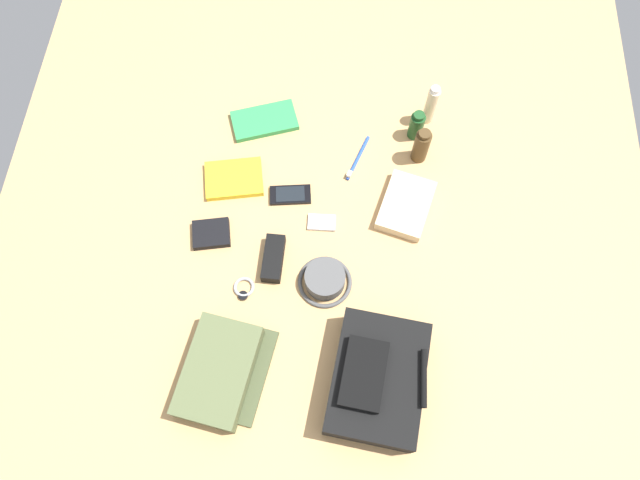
{
  "coord_description": "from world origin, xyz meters",
  "views": [
    {
      "loc": [
        0.65,
        0.05,
        1.6
      ],
      "look_at": [
        0.0,
        0.0,
        0.04
      ],
      "focal_mm": 32.32,
      "sensor_mm": 36.0,
      "label": 1
    }
  ],
  "objects_px": {
    "bucket_hat": "(325,280)",
    "wristwatch": "(244,288)",
    "lotion_bottle": "(431,105)",
    "wallet": "(211,234)",
    "cologne_bottle": "(421,146)",
    "travel_guidebook": "(234,179)",
    "backpack": "(377,379)",
    "sunglasses_case": "(273,258)",
    "shampoo_bottle": "(416,125)",
    "folded_towel": "(406,205)",
    "media_player": "(322,222)",
    "toothbrush": "(357,160)",
    "toiletry_pouch": "(220,372)",
    "cell_phone": "(290,195)",
    "paperback_novel": "(265,121)"
  },
  "relations": [
    {
      "from": "travel_guidebook",
      "to": "cologne_bottle",
      "type": "bearing_deg",
      "value": 102.43
    },
    {
      "from": "lotion_bottle",
      "to": "paperback_novel",
      "type": "distance_m",
      "value": 0.54
    },
    {
      "from": "media_player",
      "to": "wristwatch",
      "type": "bearing_deg",
      "value": -43.06
    },
    {
      "from": "backpack",
      "to": "lotion_bottle",
      "type": "xyz_separation_m",
      "value": [
        -0.87,
        0.14,
        0.02
      ]
    },
    {
      "from": "paperback_novel",
      "to": "travel_guidebook",
      "type": "relative_size",
      "value": 1.18
    },
    {
      "from": "wallet",
      "to": "cologne_bottle",
      "type": "bearing_deg",
      "value": 106.55
    },
    {
      "from": "toothbrush",
      "to": "toiletry_pouch",
      "type": "bearing_deg",
      "value": -25.79
    },
    {
      "from": "media_player",
      "to": "sunglasses_case",
      "type": "relative_size",
      "value": 0.6
    },
    {
      "from": "wallet",
      "to": "sunglasses_case",
      "type": "distance_m",
      "value": 0.21
    },
    {
      "from": "shampoo_bottle",
      "to": "sunglasses_case",
      "type": "distance_m",
      "value": 0.63
    },
    {
      "from": "cologne_bottle",
      "to": "toothbrush",
      "type": "bearing_deg",
      "value": -81.16
    },
    {
      "from": "paperback_novel",
      "to": "cell_phone",
      "type": "distance_m",
      "value": 0.29
    },
    {
      "from": "media_player",
      "to": "wallet",
      "type": "xyz_separation_m",
      "value": [
        0.06,
        -0.33,
        0.01
      ]
    },
    {
      "from": "cell_phone",
      "to": "wristwatch",
      "type": "bearing_deg",
      "value": -18.93
    },
    {
      "from": "backpack",
      "to": "lotion_bottle",
      "type": "relative_size",
      "value": 2.2
    },
    {
      "from": "media_player",
      "to": "wallet",
      "type": "distance_m",
      "value": 0.34
    },
    {
      "from": "travel_guidebook",
      "to": "cell_phone",
      "type": "distance_m",
      "value": 0.19
    },
    {
      "from": "bucket_hat",
      "to": "wristwatch",
      "type": "distance_m",
      "value": 0.24
    },
    {
      "from": "travel_guidebook",
      "to": "folded_towel",
      "type": "height_order",
      "value": "folded_towel"
    },
    {
      "from": "bucket_hat",
      "to": "sunglasses_case",
      "type": "xyz_separation_m",
      "value": [
        -0.06,
        -0.16,
        -0.0
      ]
    },
    {
      "from": "cologne_bottle",
      "to": "travel_guidebook",
      "type": "bearing_deg",
      "value": -77.57
    },
    {
      "from": "cologne_bottle",
      "to": "toothbrush",
      "type": "height_order",
      "value": "cologne_bottle"
    },
    {
      "from": "backpack",
      "to": "cell_phone",
      "type": "relative_size",
      "value": 2.65
    },
    {
      "from": "lotion_bottle",
      "to": "wallet",
      "type": "distance_m",
      "value": 0.8
    },
    {
      "from": "lotion_bottle",
      "to": "wallet",
      "type": "xyz_separation_m",
      "value": [
        0.47,
        -0.65,
        -0.07
      ]
    },
    {
      "from": "lotion_bottle",
      "to": "media_player",
      "type": "relative_size",
      "value": 1.9
    },
    {
      "from": "lotion_bottle",
      "to": "travel_guidebook",
      "type": "xyz_separation_m",
      "value": [
        0.27,
        -0.61,
        -0.07
      ]
    },
    {
      "from": "wristwatch",
      "to": "sunglasses_case",
      "type": "distance_m",
      "value": 0.12
    },
    {
      "from": "bucket_hat",
      "to": "backpack",
      "type": "bearing_deg",
      "value": 29.48
    },
    {
      "from": "travel_guidebook",
      "to": "wallet",
      "type": "bearing_deg",
      "value": -12.87
    },
    {
      "from": "paperback_novel",
      "to": "wristwatch",
      "type": "height_order",
      "value": "paperback_novel"
    },
    {
      "from": "toiletry_pouch",
      "to": "bucket_hat",
      "type": "height_order",
      "value": "toiletry_pouch"
    },
    {
      "from": "cologne_bottle",
      "to": "sunglasses_case",
      "type": "relative_size",
      "value": 0.97
    },
    {
      "from": "travel_guidebook",
      "to": "folded_towel",
      "type": "xyz_separation_m",
      "value": [
        0.06,
        0.54,
        0.01
      ]
    },
    {
      "from": "bucket_hat",
      "to": "wristwatch",
      "type": "xyz_separation_m",
      "value": [
        0.04,
        -0.23,
        -0.02
      ]
    },
    {
      "from": "folded_towel",
      "to": "toothbrush",
      "type": "bearing_deg",
      "value": -134.75
    },
    {
      "from": "bucket_hat",
      "to": "folded_towel",
      "type": "bearing_deg",
      "value": 138.28
    },
    {
      "from": "bucket_hat",
      "to": "folded_towel",
      "type": "relative_size",
      "value": 0.79
    },
    {
      "from": "toiletry_pouch",
      "to": "wallet",
      "type": "bearing_deg",
      "value": -167.88
    },
    {
      "from": "shampoo_bottle",
      "to": "travel_guidebook",
      "type": "relative_size",
      "value": 0.56
    },
    {
      "from": "backpack",
      "to": "sunglasses_case",
      "type": "distance_m",
      "value": 0.46
    },
    {
      "from": "lotion_bottle",
      "to": "folded_towel",
      "type": "height_order",
      "value": "lotion_bottle"
    },
    {
      "from": "media_player",
      "to": "paperback_novel",
      "type": "bearing_deg",
      "value": -148.81
    },
    {
      "from": "lotion_bottle",
      "to": "sunglasses_case",
      "type": "xyz_separation_m",
      "value": [
        0.54,
        -0.46,
        -0.06
      ]
    },
    {
      "from": "toothbrush",
      "to": "sunglasses_case",
      "type": "xyz_separation_m",
      "value": [
        0.36,
        -0.23,
        0.01
      ]
    },
    {
      "from": "travel_guidebook",
      "to": "wallet",
      "type": "xyz_separation_m",
      "value": [
        0.19,
        -0.04,
        0.0
      ]
    },
    {
      "from": "toiletry_pouch",
      "to": "toothbrush",
      "type": "bearing_deg",
      "value": 154.21
    },
    {
      "from": "backpack",
      "to": "wristwatch",
      "type": "xyz_separation_m",
      "value": [
        -0.24,
        -0.39,
        -0.05
      ]
    },
    {
      "from": "cell_phone",
      "to": "toothbrush",
      "type": "bearing_deg",
      "value": 124.62
    },
    {
      "from": "toiletry_pouch",
      "to": "paperback_novel",
      "type": "distance_m",
      "value": 0.83
    }
  ]
}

